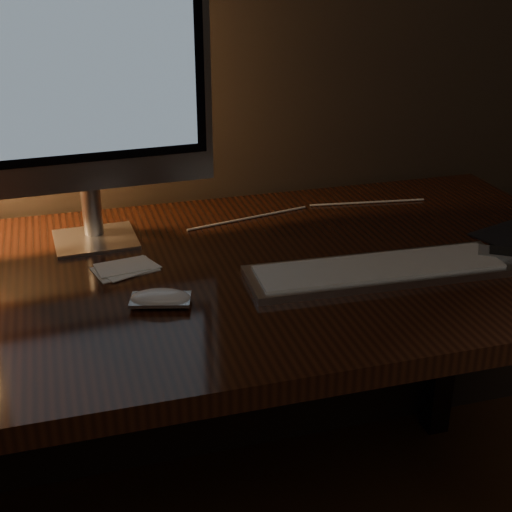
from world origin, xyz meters
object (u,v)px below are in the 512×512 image
object	(u,v)px
monitor	(81,90)
mouse	(161,300)
desk	(189,316)
keyboard	(379,270)

from	to	relation	value
monitor	mouse	xyz separation A→B (m)	(0.08, -0.30, -0.29)
desk	keyboard	xyz separation A→B (m)	(0.32, -0.17, 0.14)
monitor	mouse	distance (m)	0.43
monitor	keyboard	world-z (taller)	monitor
desk	mouse	xyz separation A→B (m)	(-0.08, -0.18, 0.14)
monitor	mouse	world-z (taller)	monitor
monitor	keyboard	xyz separation A→B (m)	(0.48, -0.29, -0.29)
mouse	monitor	bearing A→B (deg)	120.14
desk	keyboard	bearing A→B (deg)	-28.52
keyboard	mouse	bearing A→B (deg)	-176.34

